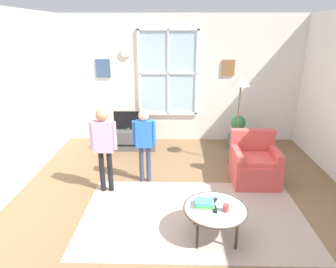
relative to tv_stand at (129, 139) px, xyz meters
name	(u,v)px	position (x,y,z in m)	size (l,w,h in m)	color
ground_plane	(184,217)	(1.16, -2.54, -0.23)	(6.00, 6.84, 0.02)	brown
back_wall	(180,80)	(1.14, 0.64, 1.22)	(5.40, 0.17, 2.85)	silver
area_rug	(193,215)	(1.29, -2.51, -0.21)	(3.18, 1.90, 0.01)	tan
tv_stand	(129,139)	(0.00, 0.00, 0.00)	(1.17, 0.46, 0.43)	#4C4C51
television	(128,120)	(0.00, 0.00, 0.43)	(0.61, 0.08, 0.42)	#4C4C4C
armchair	(254,164)	(2.40, -1.47, 0.11)	(0.76, 0.74, 0.87)	#D14C47
coffee_table	(215,210)	(1.54, -2.95, 0.18)	(0.81, 0.81, 0.42)	#99B2B7
book_stack	(204,203)	(1.40, -2.90, 0.24)	(0.25, 0.20, 0.08)	#8BCA70
cup	(226,208)	(1.65, -3.01, 0.25)	(0.08, 0.08, 0.10)	#BF3F3F
remote_near_books	(214,201)	(1.54, -2.80, 0.21)	(0.04, 0.14, 0.02)	black
remote_near_cup	(215,209)	(1.53, -2.98, 0.21)	(0.04, 0.14, 0.02)	black
person_pink_shirt	(104,141)	(-0.09, -1.85, 0.66)	(0.42, 0.19, 1.40)	black
person_blue_shirt	(144,138)	(0.51, -1.51, 0.59)	(0.39, 0.18, 1.29)	#333851
potted_plant_by_window	(237,133)	(2.43, 0.13, 0.11)	(0.40, 0.40, 0.73)	#4C565B
floor_lamp	(240,89)	(2.23, -0.71, 1.27)	(0.32, 0.32, 1.77)	black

